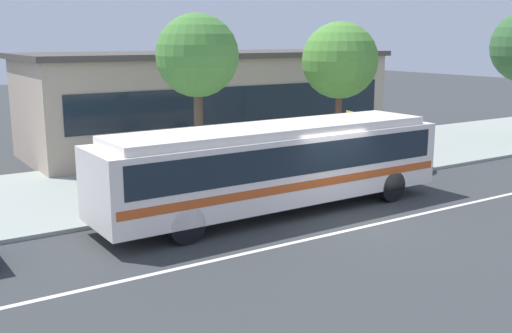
% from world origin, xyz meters
% --- Properties ---
extents(ground_plane, '(120.00, 120.00, 0.00)m').
position_xyz_m(ground_plane, '(0.00, 0.00, 0.00)').
color(ground_plane, '#35383A').
extents(sidewalk_slab, '(60.00, 8.00, 0.12)m').
position_xyz_m(sidewalk_slab, '(0.00, 7.16, 0.06)').
color(sidewalk_slab, '#969E95').
rests_on(sidewalk_slab, ground_plane).
extents(lane_stripe_center, '(56.00, 0.16, 0.01)m').
position_xyz_m(lane_stripe_center, '(0.00, -0.80, 0.00)').
color(lane_stripe_center, silver).
rests_on(lane_stripe_center, ground_plane).
extents(transit_bus, '(11.30, 2.69, 2.67)m').
position_xyz_m(transit_bus, '(-1.33, 1.81, 1.56)').
color(transit_bus, white).
rests_on(transit_bus, ground_plane).
extents(pedestrian_waiting_near_sign, '(0.45, 0.45, 1.70)m').
position_xyz_m(pedestrian_waiting_near_sign, '(2.61, 4.73, 1.12)').
color(pedestrian_waiting_near_sign, '#2B2353').
rests_on(pedestrian_waiting_near_sign, sidewalk_slab).
extents(bus_stop_sign, '(0.11, 0.44, 2.47)m').
position_xyz_m(bus_stop_sign, '(3.30, 3.76, 1.71)').
color(bus_stop_sign, gray).
rests_on(bus_stop_sign, sidewalk_slab).
extents(street_tree_near_stop, '(2.87, 2.87, 5.93)m').
position_xyz_m(street_tree_near_stop, '(-1.74, 5.99, 4.57)').
color(street_tree_near_stop, brown).
rests_on(street_tree_near_stop, sidewalk_slab).
extents(street_tree_mid_block, '(3.06, 3.06, 5.73)m').
position_xyz_m(street_tree_mid_block, '(4.61, 5.91, 4.30)').
color(street_tree_mid_block, brown).
rests_on(street_tree_mid_block, sidewalk_slab).
extents(station_building, '(17.31, 6.48, 4.56)m').
position_xyz_m(station_building, '(2.35, 12.67, 2.29)').
color(station_building, tan).
rests_on(station_building, ground_plane).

